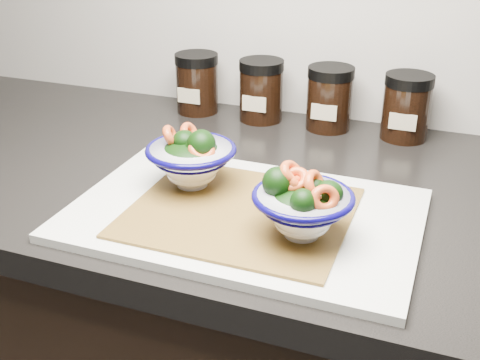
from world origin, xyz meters
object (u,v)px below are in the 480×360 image
at_px(bowl_right, 303,205).
at_px(spice_jar_b, 261,90).
at_px(bowl_left, 192,159).
at_px(spice_jar_a, 197,83).
at_px(cutting_board, 244,215).
at_px(spice_jar_c, 329,98).
at_px(spice_jar_d, 406,107).

height_order(bowl_right, spice_jar_b, same).
xyz_separation_m(bowl_left, spice_jar_a, (-0.14, 0.33, 0.00)).
bearing_deg(cutting_board, spice_jar_c, 86.03).
bearing_deg(spice_jar_a, bowl_left, -66.78).
height_order(spice_jar_c, spice_jar_d, same).
relative_size(cutting_board, spice_jar_a, 3.98).
height_order(cutting_board, bowl_right, bowl_right).
relative_size(bowl_right, spice_jar_d, 1.08).
relative_size(cutting_board, spice_jar_c, 3.98).
relative_size(bowl_right, spice_jar_b, 1.08).
bearing_deg(spice_jar_d, cutting_board, -113.51).
relative_size(bowl_left, spice_jar_a, 1.12).
height_order(cutting_board, spice_jar_d, spice_jar_d).
height_order(bowl_left, spice_jar_b, spice_jar_b).
bearing_deg(spice_jar_b, spice_jar_d, 0.00).
distance_m(spice_jar_b, spice_jar_d, 0.26).
bearing_deg(spice_jar_d, bowl_left, -127.65).
xyz_separation_m(spice_jar_a, spice_jar_d, (0.39, 0.00, 0.00)).
bearing_deg(cutting_board, spice_jar_d, 66.49).
distance_m(bowl_right, spice_jar_a, 0.51).
distance_m(cutting_board, bowl_left, 0.11).
height_order(cutting_board, spice_jar_b, spice_jar_b).
height_order(spice_jar_a, spice_jar_d, same).
xyz_separation_m(bowl_right, spice_jar_a, (-0.32, 0.40, 0.00)).
relative_size(bowl_left, spice_jar_c, 1.12).
relative_size(cutting_board, spice_jar_d, 3.98).
distance_m(cutting_board, spice_jar_c, 0.37).
bearing_deg(bowl_right, spice_jar_b, 115.27).
distance_m(bowl_right, spice_jar_b, 0.45).
xyz_separation_m(spice_jar_c, spice_jar_d, (0.13, 0.00, 0.00)).
distance_m(cutting_board, spice_jar_a, 0.44).
xyz_separation_m(cutting_board, spice_jar_c, (0.03, 0.37, 0.05)).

